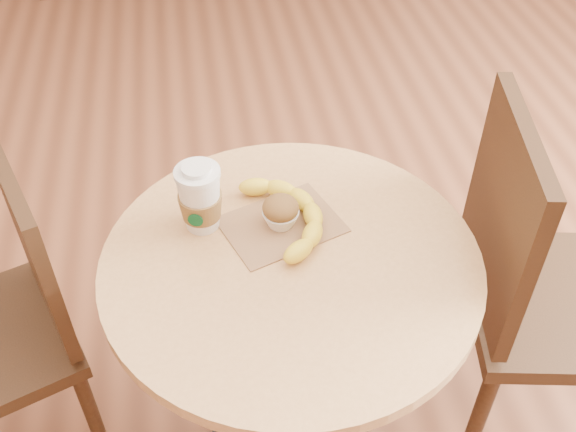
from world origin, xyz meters
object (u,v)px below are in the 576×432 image
object	(u,v)px
chair_right	(536,287)
coffee_cup	(200,200)
cafe_table	(291,317)
banana	(287,216)
muffin	(281,212)
chair_left	(4,323)

from	to	relation	value
chair_right	coffee_cup	distance (m)	0.81
cafe_table	coffee_cup	world-z (taller)	coffee_cup
cafe_table	banana	distance (m)	0.24
muffin	chair_left	bearing A→B (deg)	176.27
chair_right	coffee_cup	xyz separation A→B (m)	(-0.76, 0.12, 0.27)
coffee_cup	muffin	world-z (taller)	coffee_cup
muffin	banana	world-z (taller)	muffin
cafe_table	chair_left	size ratio (longest dim) A/B	0.87
chair_left	chair_right	size ratio (longest dim) A/B	0.90
chair_left	coffee_cup	xyz separation A→B (m)	(0.48, -0.01, 0.33)
chair_left	banana	distance (m)	0.72
chair_right	banana	size ratio (longest dim) A/B	3.46
cafe_table	coffee_cup	bearing A→B (deg)	143.15
chair_right	chair_left	bearing A→B (deg)	94.28
banana	muffin	bearing A→B (deg)	170.36
muffin	banana	bearing A→B (deg)	1.14
chair_right	banana	world-z (taller)	chair_right
coffee_cup	banana	distance (m)	0.19
banana	cafe_table	bearing A→B (deg)	-105.39
cafe_table	chair_left	distance (m)	0.67
chair_right	banana	xyz separation A→B (m)	(-0.58, 0.09, 0.23)
chair_left	muffin	world-z (taller)	chair_left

